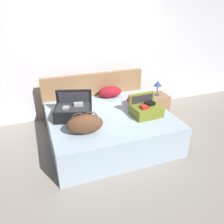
{
  "coord_description": "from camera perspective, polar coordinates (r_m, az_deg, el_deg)",
  "views": [
    {
      "loc": [
        -1.1,
        -2.72,
        2.18
      ],
      "look_at": [
        0.0,
        0.27,
        0.61
      ],
      "focal_mm": 35.9,
      "sensor_mm": 36.0,
      "label": 1
    }
  ],
  "objects": [
    {
      "name": "hard_case_medium",
      "position": [
        3.67,
        8.61,
        0.77
      ],
      "size": [
        0.47,
        0.4,
        0.33
      ],
      "rotation": [
        0.0,
        0.0,
        0.04
      ],
      "color": "olive",
      "rests_on": "bed"
    },
    {
      "name": "pillow_near_headboard",
      "position": [
        4.03,
        6.79,
        3.16
      ],
      "size": [
        0.47,
        0.33,
        0.2
      ],
      "primitive_type": "ellipsoid",
      "rotation": [
        0.0,
        0.0,
        -0.15
      ],
      "color": "maroon",
      "rests_on": "bed"
    },
    {
      "name": "pillow_center_head",
      "position": [
        4.33,
        -0.54,
        5.14
      ],
      "size": [
        0.48,
        0.29,
        0.22
      ],
      "primitive_type": "ellipsoid",
      "rotation": [
        0.0,
        0.0,
        -0.09
      ],
      "color": "maroon",
      "rests_on": "bed"
    },
    {
      "name": "hard_case_large",
      "position": [
        3.6,
        -9.77,
        0.41
      ],
      "size": [
        0.68,
        0.59,
        0.4
      ],
      "rotation": [
        0.0,
        0.0,
        -0.29
      ],
      "color": "black",
      "rests_on": "bed"
    },
    {
      "name": "nightstand",
      "position": [
        4.83,
        11.13,
        1.83
      ],
      "size": [
        0.44,
        0.4,
        0.45
      ],
      "primitive_type": "cube",
      "color": "olive",
      "rests_on": "ground"
    },
    {
      "name": "duffel_bag",
      "position": [
        3.12,
        -6.93,
        -3.08
      ],
      "size": [
        0.53,
        0.27,
        0.33
      ],
      "rotation": [
        0.0,
        0.0,
        -0.11
      ],
      "color": "brown",
      "rests_on": "bed"
    },
    {
      "name": "headboard",
      "position": [
        4.5,
        -4.55,
        3.93
      ],
      "size": [
        2.01,
        0.08,
        0.95
      ],
      "primitive_type": "cube",
      "color": "olive",
      "rests_on": "ground"
    },
    {
      "name": "table_lamp",
      "position": [
        4.66,
        11.62,
        6.97
      ],
      "size": [
        0.16,
        0.16,
        0.31
      ],
      "color": "#3F3833",
      "rests_on": "nightstand"
    },
    {
      "name": "ground_plane",
      "position": [
        3.65,
        1.49,
        -10.4
      ],
      "size": [
        12.0,
        12.0,
        0.0
      ],
      "primitive_type": "plane",
      "color": "gray"
    },
    {
      "name": "back_wall",
      "position": [
        4.59,
        -6.18,
        15.05
      ],
      "size": [
        8.0,
        0.1,
        2.6
      ],
      "primitive_type": "cube",
      "color": "silver",
      "rests_on": "ground"
    },
    {
      "name": "bed",
      "position": [
        3.82,
        -0.67,
        -3.97
      ],
      "size": [
        1.97,
        1.72,
        0.51
      ],
      "primitive_type": "cube",
      "color": "#99ADBC",
      "rests_on": "ground"
    }
  ]
}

